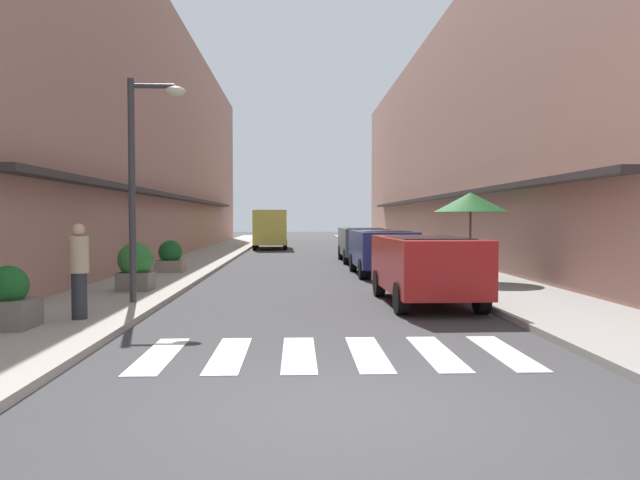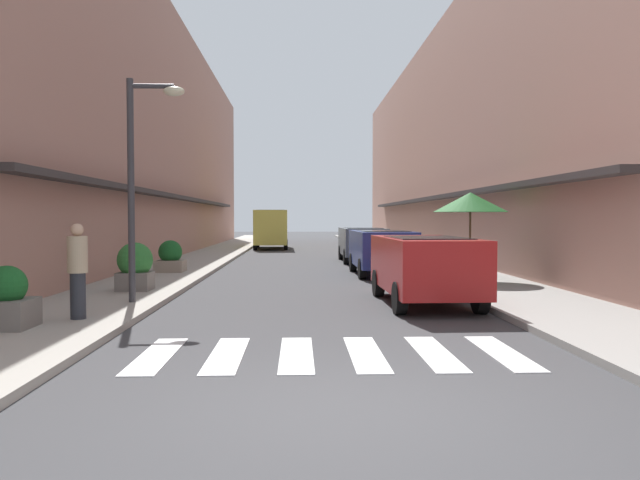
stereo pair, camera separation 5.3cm
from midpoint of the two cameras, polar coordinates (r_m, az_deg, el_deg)
name	(u,v)px [view 1 (the left image)]	position (r m, az deg, el deg)	size (l,w,h in m)	color
ground_plane	(308,261)	(26.45, -1.18, -1.97)	(113.86, 113.86, 0.00)	#38383A
sidewalk_left	(202,259)	(26.77, -11.28, -1.83)	(2.71, 72.46, 0.12)	#9E998E
sidewalk_right	(414,259)	(26.94, 8.85, -1.79)	(2.71, 72.46, 0.12)	gray
building_row_left	(122,135)	(29.36, -18.41, 9.51)	(5.50, 48.58, 11.44)	#A87A6B
building_row_right	(489,142)	(29.60, 15.74, 9.02)	(5.50, 48.58, 10.98)	#A87A6B
crosswalk	(333,354)	(8.35, 1.11, -10.80)	(5.20, 2.20, 0.01)	silver
parked_car_near	(426,262)	(13.13, 9.92, -2.09)	(1.87, 4.15, 1.47)	maroon
parked_car_mid	(382,247)	(19.71, 5.83, -0.68)	(1.86, 4.07, 1.47)	navy
parked_car_far	(362,240)	(25.66, 3.95, -0.04)	(1.82, 4.32, 1.47)	#4C5156
delivery_van	(270,226)	(36.89, -4.79, 1.36)	(2.12, 5.45, 2.37)	#D8CC4C
street_lamp	(142,164)	(13.02, -16.72, 6.98)	(1.19, 0.28, 4.63)	#38383D
cafe_umbrella	(471,203)	(17.39, 14.08, 3.46)	(2.07, 2.07, 2.48)	#262626
planter_corner	(8,300)	(10.76, -27.71, -5.12)	(0.79, 0.79, 1.00)	slate
planter_midblock	(136,266)	(15.21, -17.26, -2.41)	(0.85, 0.85, 1.16)	slate
planter_far	(170,258)	(20.19, -14.14, -1.64)	(0.91, 0.91, 1.03)	gray
pedestrian_walking_near	(79,269)	(11.17, -22.12, -2.57)	(0.34, 0.34, 1.66)	#282B33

